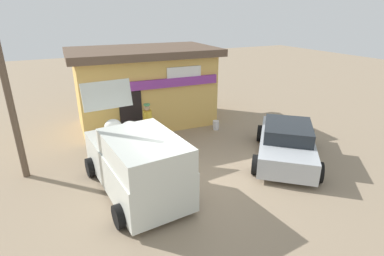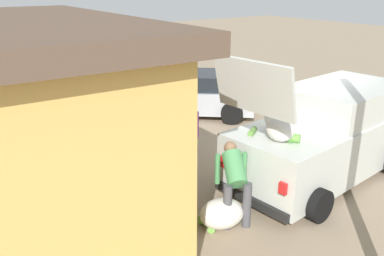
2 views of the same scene
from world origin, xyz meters
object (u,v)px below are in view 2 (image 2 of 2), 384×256
Objects in this scene: delivery_van at (324,135)px; unloaded_banana_pile at (221,214)px; customer_bending at (235,178)px; paint_bucket at (94,138)px; parked_sedan at (188,94)px; storefront_bar at (19,123)px; vendor_standing at (168,147)px.

unloaded_banana_pile is at bearing 94.94° from delivery_van.
customer_bending is 4.84m from paint_bucket.
unloaded_banana_pile is (-0.01, 0.28, -0.60)m from customer_bending.
unloaded_banana_pile is 4.78m from paint_bucket.
customer_bending is at bearing 151.88° from parked_sedan.
unloaded_banana_pile is (-0.26, 2.98, -0.71)m from delivery_van.
delivery_van reaches higher than unloaded_banana_pile.
storefront_bar is 3.72m from customer_bending.
parked_sedan is at bearing -2.98° from delivery_van.
storefront_bar is at bearing 47.71° from unloaded_banana_pile.
unloaded_banana_pile is at bearing 91.90° from customer_bending.
vendor_standing is (-0.70, -2.47, -0.81)m from storefront_bar.
parked_sedan reaches higher than unloaded_banana_pile.
unloaded_banana_pile is at bearing -132.29° from storefront_bar.
vendor_standing is at bearing -105.87° from storefront_bar.
unloaded_banana_pile is (-1.58, -0.04, -0.71)m from vendor_standing.
unloaded_banana_pile is 2.26× the size of paint_bucket.
unloaded_banana_pile is at bearing -178.53° from vendor_standing.
customer_bending is at bearing -173.37° from paint_bucket.
unloaded_banana_pile is at bearing 149.72° from parked_sedan.
paint_bucket is (2.49, -2.24, -1.55)m from storefront_bar.
delivery_van is at bearing 177.02° from parked_sedan.
vendor_standing is (1.33, 3.02, -0.00)m from delivery_van.
paint_bucket is (4.52, 3.25, -0.75)m from delivery_van.
paint_bucket is at bearing -42.00° from storefront_bar.
customer_bending is (-1.57, -0.32, -0.11)m from vendor_standing.
parked_sedan is 5.19m from vendor_standing.
delivery_van is 5.06× the size of unloaded_banana_pile.
storefront_bar is at bearing 138.00° from paint_bucket.
customer_bending reaches higher than unloaded_banana_pile.
vendor_standing is 1.21× the size of customer_bending.
delivery_van is 11.45× the size of paint_bucket.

